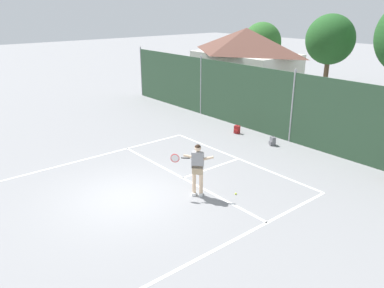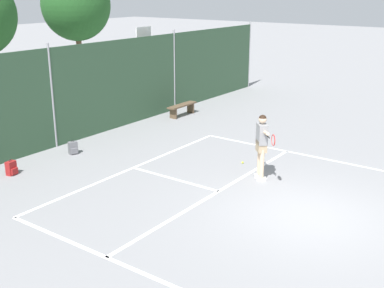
% 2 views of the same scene
% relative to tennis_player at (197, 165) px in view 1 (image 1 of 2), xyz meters
% --- Properties ---
extents(ground_plane, '(120.00, 120.00, 0.00)m').
position_rel_tennis_player_xyz_m(ground_plane, '(-1.40, -2.00, -1.11)').
color(ground_plane, gray).
extents(court_markings, '(8.30, 11.10, 0.01)m').
position_rel_tennis_player_xyz_m(court_markings, '(-1.40, -1.35, -1.11)').
color(court_markings, white).
rests_on(court_markings, ground).
extents(chainlink_fence, '(26.09, 0.09, 3.44)m').
position_rel_tennis_player_xyz_m(chainlink_fence, '(-1.40, 7.00, 0.54)').
color(chainlink_fence, '#2D4C33').
rests_on(chainlink_fence, ground).
extents(clubhouse_building, '(7.20, 4.64, 4.76)m').
position_rel_tennis_player_xyz_m(clubhouse_building, '(-9.06, 11.98, 1.35)').
color(clubhouse_building, silver).
rests_on(clubhouse_building, ground).
extents(tennis_player, '(1.02, 1.09, 1.85)m').
position_rel_tennis_player_xyz_m(tennis_player, '(0.00, 0.00, 0.00)').
color(tennis_player, silver).
rests_on(tennis_player, ground).
extents(tennis_ball, '(0.07, 0.07, 0.07)m').
position_rel_tennis_player_xyz_m(tennis_ball, '(0.83, 1.05, -1.08)').
color(tennis_ball, '#CCE033').
rests_on(tennis_ball, ground).
extents(backpack_red, '(0.31, 0.28, 0.46)m').
position_rel_tennis_player_xyz_m(backpack_red, '(-3.86, 5.94, -0.92)').
color(backpack_red, maroon).
rests_on(backpack_red, ground).
extents(backpack_grey, '(0.33, 0.32, 0.46)m').
position_rel_tennis_player_xyz_m(backpack_grey, '(-1.57, 5.95, -0.92)').
color(backpack_grey, slate).
rests_on(backpack_grey, ground).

